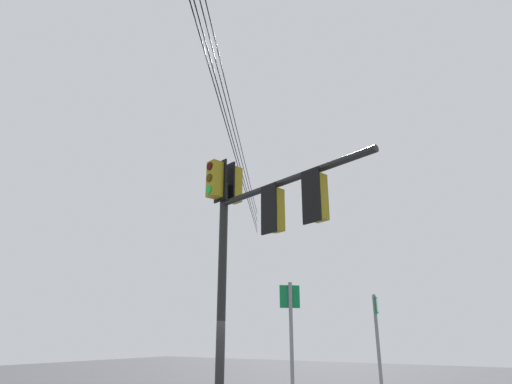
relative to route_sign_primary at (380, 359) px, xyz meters
name	(u,v)px	position (x,y,z in m)	size (l,w,h in m)	color
signal_mast_assembly	(248,227)	(1.48, -2.22, 2.73)	(1.73, 4.37, 6.28)	black
route_sign_primary	(380,359)	(0.00, 0.00, 0.00)	(0.27, 0.11, 3.01)	slate
route_sign_secondary	(291,350)	(1.82, -1.04, 0.20)	(0.29, 0.30, 3.15)	slate
overhead_wire_span	(232,127)	(0.25, -3.62, 6.11)	(21.35, 11.66, 1.65)	black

